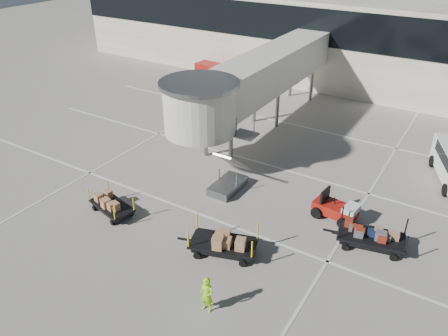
{
  "coord_description": "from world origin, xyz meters",
  "views": [
    {
      "loc": [
        10.18,
        -14.11,
        14.12
      ],
      "look_at": [
        -1.11,
        4.11,
        2.0
      ],
      "focal_mm": 35.0,
      "sensor_mm": 36.0,
      "label": 1
    }
  ],
  "objects": [
    {
      "name": "ground",
      "position": [
        0.0,
        0.0,
        0.0
      ],
      "size": [
        140.0,
        140.0,
        0.0
      ],
      "primitive_type": "plane",
      "color": "#A9A297",
      "rests_on": "ground"
    },
    {
      "name": "lane_markings",
      "position": [
        -0.67,
        9.33,
        0.01
      ],
      "size": [
        40.0,
        30.0,
        0.02
      ],
      "color": "silver",
      "rests_on": "ground"
    },
    {
      "name": "terminal",
      "position": [
        -0.35,
        29.94,
        4.11
      ],
      "size": [
        64.0,
        12.11,
        15.2
      ],
      "color": "white",
      "rests_on": "ground"
    },
    {
      "name": "jet_bridge",
      "position": [
        -3.97,
        12.26,
        4.28
      ],
      "size": [
        5.7,
        20.4,
        6.03
      ],
      "color": "silver",
      "rests_on": "ground"
    },
    {
      "name": "baggage_tug",
      "position": [
        5.11,
        5.62,
        0.56
      ],
      "size": [
        2.48,
        1.73,
        1.55
      ],
      "rotation": [
        0.0,
        0.0,
        -0.11
      ],
      "color": "maroon",
      "rests_on": "ground"
    },
    {
      "name": "suitcase_cart",
      "position": [
        7.36,
        4.16,
        0.58
      ],
      "size": [
        4.04,
        2.24,
        1.55
      ],
      "rotation": [
        0.0,
        0.0,
        0.21
      ],
      "color": "black",
      "rests_on": "ground"
    },
    {
      "name": "box_cart_near",
      "position": [
        1.29,
        -0.08,
        0.62
      ],
      "size": [
        4.01,
        2.49,
        1.55
      ],
      "rotation": [
        0.0,
        0.0,
        0.31
      ],
      "color": "black",
      "rests_on": "ground"
    },
    {
      "name": "box_cart_far",
      "position": [
        -5.63,
        -0.37,
        0.5
      ],
      "size": [
        3.37,
        1.93,
        1.29
      ],
      "rotation": [
        0.0,
        0.0,
        -0.24
      ],
      "color": "black",
      "rests_on": "ground"
    },
    {
      "name": "ground_worker",
      "position": [
        2.77,
        -3.48,
        0.85
      ],
      "size": [
        0.64,
        0.43,
        1.71
      ],
      "primitive_type": "imported",
      "rotation": [
        0.0,
        0.0,
        0.04
      ],
      "color": "#86D516",
      "rests_on": "ground"
    },
    {
      "name": "belt_loader",
      "position": [
        -13.61,
        22.42,
        0.77
      ],
      "size": [
        4.28,
        1.97,
        2.01
      ],
      "rotation": [
        0.0,
        0.0,
        -0.08
      ],
      "color": "maroon",
      "rests_on": "ground"
    }
  ]
}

